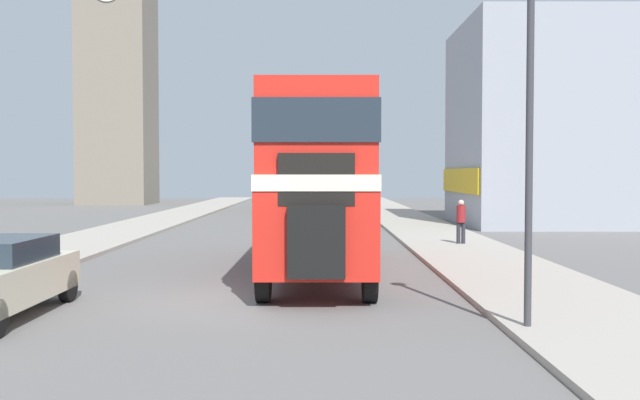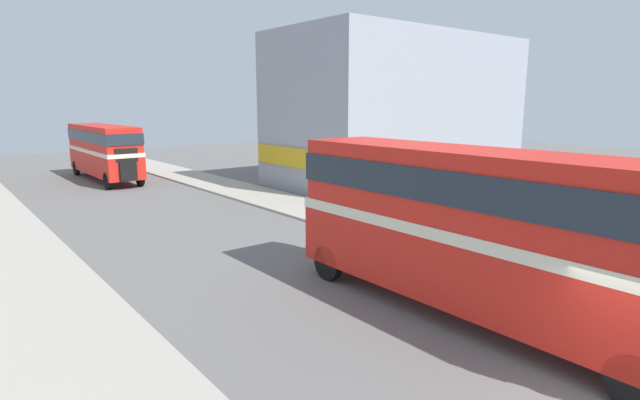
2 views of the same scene
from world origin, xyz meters
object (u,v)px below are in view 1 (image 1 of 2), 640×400
object	(u,v)px
double_decker_bus	(320,171)
street_lamp	(533,90)
bus_distant	(314,176)
pedestrian_walking	(464,219)

from	to	relation	value
double_decker_bus	street_lamp	xyz separation A→B (m)	(3.46, -7.33, 1.29)
bus_distant	street_lamp	world-z (taller)	street_lamp
bus_distant	pedestrian_walking	distance (m)	25.21
double_decker_bus	street_lamp	size ratio (longest dim) A/B	1.90
double_decker_bus	pedestrian_walking	xyz separation A→B (m)	(5.08, 6.36, -1.67)
double_decker_bus	bus_distant	distance (m)	30.91
pedestrian_walking	bus_distant	bearing A→B (deg)	102.88
double_decker_bus	pedestrian_walking	bearing A→B (deg)	51.40
pedestrian_walking	street_lamp	xyz separation A→B (m)	(-1.62, -13.69, 2.96)
double_decker_bus	street_lamp	distance (m)	8.21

